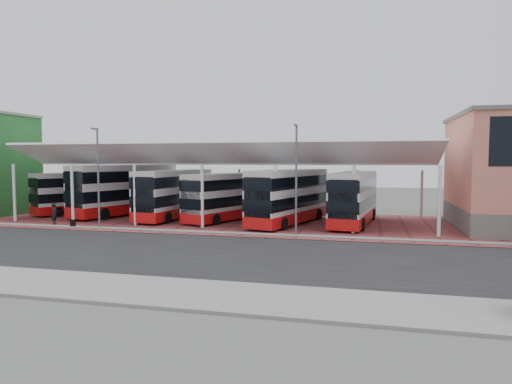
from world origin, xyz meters
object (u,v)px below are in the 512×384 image
bus_0 (84,193)px  bus_2 (175,194)px  bus_5 (354,198)px  pedestrian (54,214)px  bus_1 (125,190)px  bus_3 (228,197)px  bus_4 (289,197)px

bus_0 → bus_2: (10.84, -1.58, 0.17)m
bus_0 → bus_5: bearing=25.2°
bus_5 → pedestrian: size_ratio=5.99×
bus_2 → bus_1: bearing=173.7°
bus_1 → bus_3: size_ratio=1.17×
bus_1 → bus_3: bearing=10.7°
bus_2 → bus_4: (11.15, -1.25, 0.06)m
bus_1 → bus_3: bus_1 is taller
bus_3 → pedestrian: (-13.45, -6.49, -1.20)m
bus_1 → bus_5: bearing=13.8°
bus_2 → bus_3: bus_2 is taller
bus_1 → pedestrian: (-2.20, -7.87, -1.55)m
bus_4 → pedestrian: bus_4 is taller
bus_1 → bus_4: (17.07, -2.51, -0.17)m
bus_5 → bus_4: bearing=-162.6°
bus_3 → bus_0: bearing=-165.7°
bus_2 → pedestrian: (-8.12, -6.61, -1.33)m
bus_3 → bus_4: bus_4 is taller
bus_2 → bus_3: bearing=4.4°
bus_1 → pedestrian: bus_1 is taller
bus_4 → bus_5: bus_4 is taller
bus_0 → pedestrian: size_ratio=5.43×
bus_2 → bus_5: size_ratio=1.01×
bus_0 → bus_4: 22.16m
bus_1 → bus_5: (22.53, -1.55, -0.26)m
pedestrian → bus_4: bearing=-91.1°
bus_0 → bus_3: bus_3 is taller
bus_2 → bus_0: bearing=177.4°
bus_4 → pedestrian: 20.05m
bus_1 → bus_3: (11.25, -1.38, -0.35)m
bus_2 → bus_4: bearing=-0.7°
bus_0 → bus_2: bearing=20.8°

